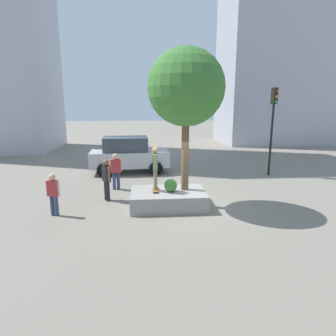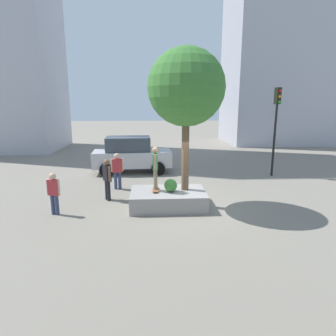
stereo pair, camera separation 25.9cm
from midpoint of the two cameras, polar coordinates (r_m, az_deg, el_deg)
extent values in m
plane|color=gray|center=(11.41, 3.24, -7.31)|extent=(120.00, 120.00, 0.00)
cube|color=gray|center=(11.13, 0.67, -6.11)|extent=(2.84, 1.88, 0.63)
cylinder|color=brown|center=(10.92, 4.13, 3.47)|extent=(0.28, 0.28, 3.06)
sphere|color=#3D7A33|center=(10.80, 4.33, 15.63)|extent=(2.82, 2.82, 2.82)
sphere|color=#3D7A33|center=(10.90, 1.20, -3.45)|extent=(0.49, 0.49, 0.49)
cube|color=brown|center=(11.08, -1.81, -4.15)|extent=(0.24, 0.81, 0.02)
sphere|color=beige|center=(11.34, -2.21, -3.96)|extent=(0.06, 0.06, 0.06)
sphere|color=beige|center=(11.34, -1.36, -3.96)|extent=(0.06, 0.06, 0.06)
sphere|color=beige|center=(10.85, -2.28, -4.72)|extent=(0.06, 0.06, 0.06)
sphere|color=beige|center=(10.85, -1.39, -4.72)|extent=(0.06, 0.06, 0.06)
cylinder|color=#847056|center=(10.89, -1.83, -2.32)|extent=(0.14, 0.14, 0.76)
cylinder|color=#847056|center=(11.07, -1.82, -2.08)|extent=(0.14, 0.14, 0.76)
cube|color=#338C4C|center=(10.83, -1.85, 1.29)|extent=(0.20, 0.44, 0.60)
cylinder|color=#9E7251|center=(10.60, -1.86, 1.14)|extent=(0.09, 0.09, 0.57)
cylinder|color=#9E7251|center=(11.04, -1.83, 1.60)|extent=(0.09, 0.09, 0.57)
sphere|color=#9E7251|center=(10.75, -1.86, 3.51)|extent=(0.25, 0.25, 0.25)
cube|color=#B7B7BC|center=(16.77, -6.61, 1.93)|extent=(4.52, 2.12, 0.88)
cube|color=#38424C|center=(16.64, -7.45, 4.76)|extent=(2.57, 1.78, 0.80)
cylinder|color=black|center=(17.82, -2.04, 1.18)|extent=(0.76, 0.27, 0.75)
cylinder|color=black|center=(16.01, -1.50, -0.10)|extent=(0.76, 0.27, 0.75)
cylinder|color=black|center=(17.82, -11.14, 0.96)|extent=(0.76, 0.27, 0.75)
cylinder|color=black|center=(16.01, -11.63, -0.36)|extent=(0.76, 0.27, 0.75)
cylinder|color=black|center=(16.70, 20.65, 5.05)|extent=(0.12, 0.12, 3.87)
cube|color=black|center=(16.59, 21.28, 13.15)|extent=(0.35, 0.32, 0.85)
sphere|color=red|center=(16.50, 21.73, 13.98)|extent=(0.14, 0.14, 0.14)
sphere|color=gold|center=(16.49, 21.65, 13.01)|extent=(0.14, 0.14, 0.14)
sphere|color=green|center=(16.48, 21.57, 12.04)|extent=(0.14, 0.14, 0.14)
cylinder|color=navy|center=(13.58, -8.96, -2.45)|extent=(0.15, 0.15, 0.80)
cylinder|color=navy|center=(13.57, -9.77, -2.49)|extent=(0.15, 0.15, 0.80)
cube|color=#B23338|center=(13.41, -9.47, 0.48)|extent=(0.48, 0.26, 0.63)
cylinder|color=#D8AD8C|center=(13.42, -8.46, 0.60)|extent=(0.10, 0.10, 0.59)
cylinder|color=#D8AD8C|center=(13.39, -10.48, 0.50)|extent=(0.10, 0.10, 0.59)
sphere|color=#D8AD8C|center=(13.33, -9.54, 2.34)|extent=(0.26, 0.26, 0.26)
cylinder|color=navy|center=(11.11, -21.17, -6.75)|extent=(0.13, 0.13, 0.72)
cylinder|color=navy|center=(11.01, -20.43, -6.86)|extent=(0.13, 0.13, 0.72)
cube|color=#B23338|center=(10.87, -21.06, -3.60)|extent=(0.44, 0.29, 0.57)
cylinder|color=#D8AD8C|center=(10.99, -21.98, -3.41)|extent=(0.09, 0.09, 0.53)
cylinder|color=#D8AD8C|center=(10.75, -20.14, -3.62)|extent=(0.09, 0.09, 0.53)
sphere|color=#D8AD8C|center=(10.77, -21.23, -1.55)|extent=(0.24, 0.24, 0.24)
cylinder|color=black|center=(12.00, -11.03, -4.50)|extent=(0.15, 0.15, 0.81)
cylinder|color=black|center=(12.17, -11.38, -4.27)|extent=(0.15, 0.15, 0.81)
cube|color=black|center=(11.90, -11.35, -1.05)|extent=(0.40, 0.49, 0.63)
cylinder|color=brown|center=(11.68, -10.91, -1.20)|extent=(0.10, 0.10, 0.60)
cylinder|color=brown|center=(12.11, -11.79, -0.75)|extent=(0.10, 0.10, 0.60)
sphere|color=brown|center=(11.80, -11.45, 1.06)|extent=(0.26, 0.26, 0.26)
cube|color=#B2B2BC|center=(32.90, 22.34, 22.29)|extent=(10.77, 7.38, 19.94)
camera|label=1|loc=(0.13, -89.31, 0.15)|focal=30.87mm
camera|label=2|loc=(0.13, 90.69, -0.15)|focal=30.87mm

